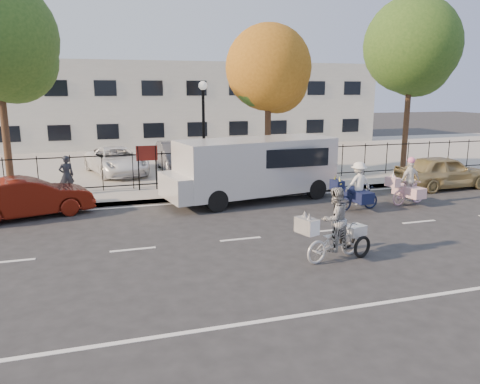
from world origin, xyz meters
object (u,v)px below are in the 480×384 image
object	(u,v)px
lamppost	(203,115)
gold_sedan	(443,172)
red_sedan	(28,198)
lot_car_d	(226,159)
unicorn_bike	(409,187)
lot_car_b	(116,161)
bull_bike	(357,191)
white_van	(253,167)
pedestrian	(67,175)
zebra_trike	(334,232)
lot_car_c	(176,156)

from	to	relation	value
lamppost	gold_sedan	distance (m)	10.43
gold_sedan	red_sedan	bearing A→B (deg)	87.61
red_sedan	lot_car_d	bearing A→B (deg)	-71.48
unicorn_bike	lot_car_b	xyz separation A→B (m)	(-9.97, 8.84, 0.14)
bull_bike	lot_car_d	distance (m)	8.58
unicorn_bike	white_van	size ratio (longest dim) A/B	0.26
bull_bike	white_van	xyz separation A→B (m)	(-2.98, 2.56, 0.60)
red_sedan	pedestrian	world-z (taller)	pedestrian
lamppost	pedestrian	bearing A→B (deg)	-179.74
zebra_trike	lot_car_c	bearing A→B (deg)	-9.59
lamppost	red_sedan	size ratio (longest dim) A/B	1.07
lamppost	unicorn_bike	distance (m)	8.47
lamppost	lot_car_c	size ratio (longest dim) A/B	0.98
bull_bike	lot_car_c	world-z (taller)	bull_bike
lot_car_b	lot_car_c	bearing A→B (deg)	-14.76
lamppost	unicorn_bike	size ratio (longest dim) A/B	2.41
lot_car_c	lot_car_d	size ratio (longest dim) A/B	1.22
gold_sedan	lot_car_d	distance (m)	9.97
white_van	red_sedan	size ratio (longest dim) A/B	1.70
red_sedan	pedestrian	size ratio (longest dim) A/B	2.63
red_sedan	gold_sedan	distance (m)	16.32
lamppost	zebra_trike	world-z (taller)	lamppost
lot_car_b	lot_car_d	distance (m)	5.30
pedestrian	lot_car_c	bearing A→B (deg)	-157.55
pedestrian	lot_car_c	xyz separation A→B (m)	(4.94, 4.09, -0.04)
lot_car_b	gold_sedan	bearing A→B (deg)	-41.39
unicorn_bike	lot_car_d	size ratio (longest dim) A/B	0.50
lot_car_d	white_van	bearing A→B (deg)	-73.90
zebra_trike	gold_sedan	distance (m)	10.60
red_sedan	bull_bike	bearing A→B (deg)	-118.59
zebra_trike	lamppost	bearing A→B (deg)	-9.27
lot_car_c	lot_car_d	bearing A→B (deg)	-19.59
unicorn_bike	lot_car_b	size ratio (longest dim) A/B	0.39
lamppost	zebra_trike	size ratio (longest dim) A/B	2.02
pedestrian	lot_car_d	bearing A→B (deg)	-172.45
unicorn_bike	pedestrian	bearing A→B (deg)	59.05
unicorn_bike	lot_car_c	xyz separation A→B (m)	(-7.07, 8.81, 0.22)
lot_car_b	lot_car_d	xyz separation A→B (m)	(5.25, -0.76, -0.03)
red_sedan	lot_car_b	size ratio (longest dim) A/B	0.87
white_van	lot_car_c	xyz separation A→B (m)	(-1.89, 6.37, -0.41)
zebra_trike	gold_sedan	xyz separation A→B (m)	(8.53, 6.29, 0.00)
bull_bike	lot_car_d	bearing A→B (deg)	13.76
bull_bike	gold_sedan	bearing A→B (deg)	-71.50
unicorn_bike	white_van	distance (m)	5.76
unicorn_bike	zebra_trike	bearing A→B (deg)	119.12
lot_car_b	lot_car_d	size ratio (longest dim) A/B	1.28
pedestrian	lot_car_d	world-z (taller)	pedestrian
zebra_trike	lot_car_d	distance (m)	12.32
lamppost	red_sedan	bearing A→B (deg)	-159.05
white_van	pedestrian	world-z (taller)	white_van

